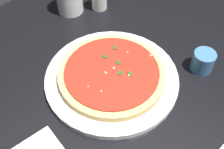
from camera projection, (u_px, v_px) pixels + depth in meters
restaurant_table at (114, 113)px, 0.76m from camera, size 0.88×0.94×0.73m
serving_plate at (112, 78)px, 0.66m from camera, size 0.31×0.31×0.01m
pizza at (112, 73)px, 0.64m from camera, size 0.24×0.24×0.02m
cup_small_sauce at (203, 61)px, 0.67m from camera, size 0.05×0.05×0.05m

